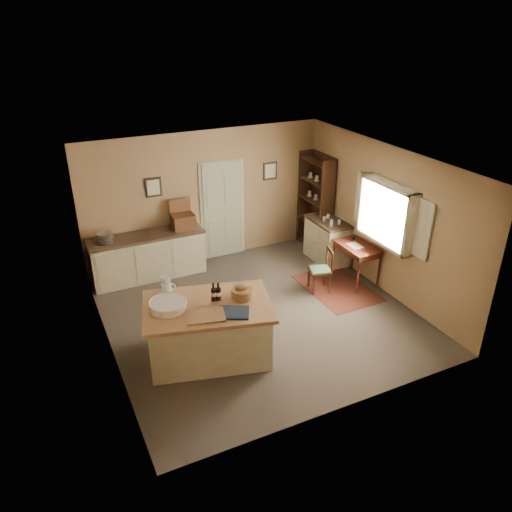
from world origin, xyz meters
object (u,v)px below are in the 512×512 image
Objects in this scene: desk_chair at (320,271)px; shelving_unit at (317,202)px; work_island at (208,329)px; right_cabinet at (327,240)px; writing_desk at (357,250)px; sideboard at (148,254)px.

desk_chair is 0.40× the size of shelving_unit.
desk_chair is at bearing 35.40° from work_island.
right_cabinet is at bearing 45.17° from work_island.
work_island is at bearing -149.36° from right_cabinet.
shelving_unit is at bearing 84.81° from writing_desk.
right_cabinet reaches higher than writing_desk.
sideboard is at bearing 176.90° from shelving_unit.
shelving_unit is (0.15, 1.70, 0.37)m from writing_desk.
right_cabinet is (0.81, 1.02, 0.04)m from desk_chair.
sideboard is 2.45× the size of writing_desk.
work_island is at bearing -144.18° from desk_chair.
sideboard is at bearing 151.79° from writing_desk.
shelving_unit is at bearing 51.74° from work_island.
writing_desk is 1.09× the size of desk_chair.
work_island is 4.48m from shelving_unit.
work_island is 2.76m from desk_chair.
shelving_unit is (0.15, 0.68, 0.58)m from right_cabinet.
writing_desk is at bearing 15.26° from desk_chair.
sideboard is 1.06× the size of shelving_unit.
work_island is at bearing -163.75° from writing_desk.
writing_desk is (3.54, -1.90, 0.19)m from sideboard.
shelving_unit is (3.69, -0.20, 0.56)m from sideboard.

